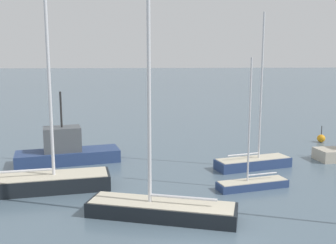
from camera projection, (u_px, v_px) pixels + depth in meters
The scene contains 6 objects.
sailboat_0 at pixel (252, 182), 21.12m from camera, with size 4.16×1.81×7.17m.
sailboat_1 at pixel (43, 181), 20.78m from camera, with size 7.35×3.02×10.42m.
sailboat_2 at pixel (253, 161), 25.04m from camera, with size 5.27×2.62×9.97m.
sailboat_3 at pixel (161, 205), 17.20m from camera, with size 6.94×3.74×12.43m.
fishing_boat_0 at pixel (66, 150), 26.28m from camera, with size 7.23×3.64×4.93m.
channel_buoy_1 at pixel (321, 138), 32.85m from camera, with size 0.68×0.68×1.43m.
Camera 1 is at (-2.88, -13.01, 7.07)m, focal length 40.87 mm.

